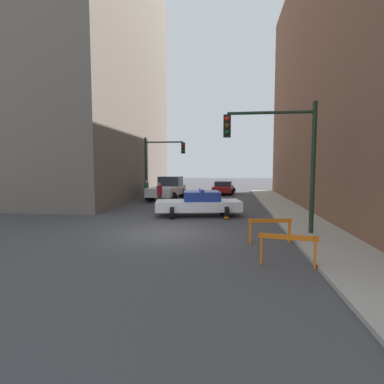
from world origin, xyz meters
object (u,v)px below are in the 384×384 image
barrier_front (288,245)px  traffic_cone (227,213)px  police_car (199,203)px  pedestrian_crossing (160,195)px  pedestrian_corner (147,190)px  parked_car_near (223,188)px  white_truck (168,188)px  traffic_light_far (158,159)px  barrier_mid (270,226)px  traffic_light_near (283,148)px

barrier_front → traffic_cone: barrier_front is taller
police_car → pedestrian_crossing: pedestrian_crossing is taller
pedestrian_corner → traffic_cone: bearing=73.4°
parked_car_near → traffic_cone: (0.45, -14.24, -0.36)m
white_truck → traffic_light_far: bearing=-146.2°
pedestrian_crossing → barrier_front: (6.38, -11.60, -0.24)m
police_car → barrier_front: size_ratio=3.12×
police_car → barrier_mid: bearing=-160.7°
traffic_light_near → barrier_mid: (-0.64, -1.41, -2.91)m
police_car → barrier_mid: 6.44m
traffic_light_near → traffic_cone: 5.23m
police_car → traffic_cone: police_car is taller
traffic_cone → traffic_light_far: bearing=123.4°
police_car → barrier_mid: size_ratio=3.12×
traffic_light_far → police_car: traffic_light_far is taller
white_truck → pedestrian_crossing: bearing=-80.3°
parked_car_near → traffic_light_far: bearing=-130.0°
police_car → white_truck: size_ratio=0.89×
traffic_light_near → white_truck: traffic_light_near is taller
pedestrian_crossing → parked_car_near: bearing=24.0°
parked_car_near → pedestrian_corner: size_ratio=2.67×
parked_car_near → traffic_cone: parked_car_near is taller
barrier_mid → traffic_cone: 5.14m
traffic_light_far → parked_car_near: traffic_light_far is taller
parked_car_near → barrier_front: 21.76m
pedestrian_crossing → traffic_cone: pedestrian_crossing is taller
white_truck → pedestrian_crossing: white_truck is taller
barrier_front → barrier_mid: 2.54m
police_car → barrier_mid: police_car is taller
police_car → traffic_light_near: bearing=-148.0°
barrier_mid → traffic_light_far: bearing=118.4°
traffic_light_near → pedestrian_crossing: bearing=131.9°
barrier_front → parked_car_near: bearing=95.8°
white_truck → pedestrian_corner: 1.94m
white_truck → pedestrian_corner: bearing=-138.7°
pedestrian_crossing → barrier_mid: size_ratio=1.05×
traffic_light_near → barrier_mid: bearing=-114.3°
traffic_light_far → police_car: (4.24, -8.03, -2.67)m
white_truck → pedestrian_crossing: 5.01m
barrier_front → pedestrian_crossing: bearing=118.8°
barrier_mid → pedestrian_corner: bearing=122.6°
traffic_light_near → barrier_front: bearing=-97.0°
traffic_light_near → traffic_light_far: (-8.03, 12.24, -0.13)m
traffic_light_near → barrier_front: 4.93m
traffic_light_far → parked_car_near: 8.11m
traffic_light_far → pedestrian_corner: size_ratio=3.13×
police_car → parked_car_near: size_ratio=1.12×
white_truck → parked_car_near: white_truck is taller
traffic_light_far → white_truck: (0.72, 0.40, -2.49)m
police_car → traffic_cone: (1.56, -0.74, -0.41)m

